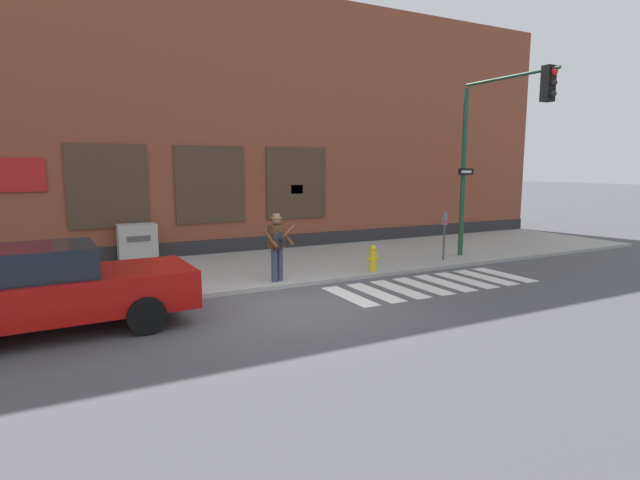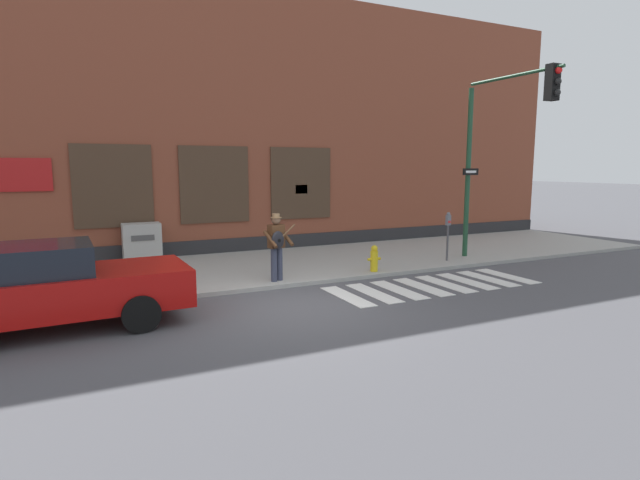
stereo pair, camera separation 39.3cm
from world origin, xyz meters
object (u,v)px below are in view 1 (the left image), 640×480
object	(u,v)px
parking_meter	(444,228)
utility_box	(138,243)
traffic_light	(495,135)
red_car	(51,289)
fire_hydrant	(373,258)
busker	(277,243)

from	to	relation	value
parking_meter	utility_box	world-z (taller)	parking_meter
parking_meter	traffic_light	bearing A→B (deg)	-37.90
traffic_light	red_car	bearing A→B (deg)	-175.20
utility_box	fire_hydrant	distance (m)	6.81
parking_meter	utility_box	xyz separation A→B (m)	(-8.12, 3.81, -0.38)
traffic_light	fire_hydrant	distance (m)	5.04
fire_hydrant	utility_box	bearing A→B (deg)	142.04
utility_box	fire_hydrant	xyz separation A→B (m)	(5.36, -4.19, -0.22)
traffic_light	fire_hydrant	bearing A→B (deg)	173.62
traffic_light	utility_box	distance (m)	10.70
traffic_light	utility_box	bearing A→B (deg)	153.28
busker	traffic_light	bearing A→B (deg)	-4.05
traffic_light	utility_box	world-z (taller)	traffic_light
busker	fire_hydrant	bearing A→B (deg)	-0.79
busker	traffic_light	size ratio (longest dim) A/B	0.31
traffic_light	parking_meter	size ratio (longest dim) A/B	3.66
parking_meter	fire_hydrant	bearing A→B (deg)	-172.19
utility_box	fire_hydrant	bearing A→B (deg)	-37.96
red_car	busker	size ratio (longest dim) A/B	2.85
busker	utility_box	xyz separation A→B (m)	(-2.64, 4.15, -0.37)
red_car	fire_hydrant	size ratio (longest dim) A/B	6.67
red_car	parking_meter	bearing A→B (deg)	9.68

